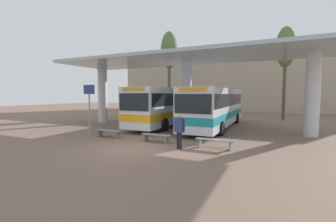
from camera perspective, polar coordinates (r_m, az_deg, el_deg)
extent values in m
plane|color=#755B4C|center=(11.73, -8.79, -9.18)|extent=(100.00, 100.00, 0.00)
cube|color=tan|center=(37.88, 15.77, 8.16)|extent=(40.00, 0.50, 10.81)
cube|color=#332D2D|center=(38.41, 15.90, 14.43)|extent=(40.00, 0.58, 2.40)
cylinder|color=silver|center=(22.62, -16.26, 4.13)|extent=(0.87, 0.87, 5.47)
cylinder|color=silver|center=(18.08, 4.60, 4.30)|extent=(0.87, 0.87, 5.47)
cylinder|color=silver|center=(17.04, 32.81, 3.64)|extent=(0.87, 0.87, 5.47)
cube|color=#9EB2BC|center=(18.31, 4.66, 13.26)|extent=(22.20, 6.78, 0.24)
cube|color=silver|center=(19.96, 0.22, 1.55)|extent=(2.65, 11.36, 2.90)
cube|color=black|center=(19.94, 0.22, 3.13)|extent=(2.68, 10.91, 0.93)
cube|color=orange|center=(20.00, 0.22, -0.32)|extent=(2.69, 11.40, 0.52)
cube|color=black|center=(14.94, -8.76, 2.26)|extent=(2.24, 0.10, 1.16)
cube|color=orange|center=(14.94, -8.79, 5.62)|extent=(1.70, 0.08, 0.22)
cylinder|color=black|center=(17.56, -8.13, -3.04)|extent=(0.30, 1.00, 1.00)
cylinder|color=black|center=(16.39, -0.93, -3.52)|extent=(0.30, 1.00, 1.00)
cylinder|color=black|center=(23.38, 0.62, -1.19)|extent=(0.30, 1.00, 1.00)
cylinder|color=black|center=(22.52, 6.29, -1.42)|extent=(0.30, 1.00, 1.00)
cube|color=silver|center=(18.90, 12.11, 1.20)|extent=(2.53, 11.98, 2.85)
cube|color=black|center=(18.88, 12.14, 2.84)|extent=(2.57, 11.51, 0.91)
cube|color=teal|center=(18.94, 12.08, -0.74)|extent=(2.57, 12.03, 0.51)
cube|color=black|center=(13.09, 6.22, 1.84)|extent=(2.25, 0.08, 1.14)
cube|color=orange|center=(13.09, 6.25, 5.59)|extent=(1.71, 0.06, 0.22)
cylinder|color=black|center=(15.82, 4.67, -3.87)|extent=(0.29, 0.97, 0.96)
cylinder|color=black|center=(15.15, 13.40, -4.33)|extent=(0.29, 0.97, 0.96)
cylinder|color=black|center=(22.47, 10.91, -1.53)|extent=(0.29, 0.97, 0.96)
cylinder|color=black|center=(22.01, 17.10, -1.76)|extent=(0.29, 0.97, 0.96)
cube|color=slate|center=(11.55, 11.78, -7.19)|extent=(1.93, 0.44, 0.04)
cube|color=slate|center=(11.80, 8.07, -8.04)|extent=(0.07, 0.37, 0.42)
cube|color=slate|center=(11.45, 15.57, -8.54)|extent=(0.07, 0.37, 0.42)
cube|color=slate|center=(12.74, -3.06, -6.03)|extent=(1.70, 0.44, 0.04)
cube|color=slate|center=(13.12, -5.68, -6.77)|extent=(0.07, 0.37, 0.42)
cube|color=slate|center=(12.48, -0.29, -7.32)|extent=(0.07, 0.37, 0.42)
cube|color=slate|center=(14.63, -14.79, -4.83)|extent=(1.77, 0.44, 0.04)
cube|color=slate|center=(15.13, -16.83, -5.46)|extent=(0.07, 0.37, 0.42)
cube|color=slate|center=(14.23, -12.58, -5.99)|extent=(0.07, 0.37, 0.42)
cylinder|color=gray|center=(15.71, -19.28, -0.91)|extent=(0.09, 0.09, 2.73)
cube|color=navy|center=(15.65, -19.43, 5.18)|extent=(0.90, 0.06, 0.60)
cylinder|color=black|center=(11.28, 2.53, -7.47)|extent=(0.14, 0.14, 0.84)
cylinder|color=black|center=(11.20, 3.23, -7.56)|extent=(0.14, 0.14, 0.84)
cube|color=navy|center=(11.11, 2.89, -3.60)|extent=(0.49, 0.32, 0.70)
sphere|color=tan|center=(11.06, 2.90, -1.30)|extent=(0.19, 0.19, 0.19)
cylinder|color=navy|center=(11.25, 1.69, -3.46)|extent=(0.10, 0.10, 0.60)
cylinder|color=navy|center=(10.97, 4.12, -3.67)|extent=(0.10, 0.10, 0.60)
cylinder|color=brown|center=(31.11, 0.29, 6.05)|extent=(0.39, 0.39, 7.39)
ellipsoid|color=#516B3D|center=(31.68, 0.29, 15.25)|extent=(2.26, 2.26, 4.98)
cylinder|color=brown|center=(26.36, 27.39, 4.85)|extent=(0.33, 0.33, 6.42)
ellipsoid|color=#516B3D|center=(26.80, 27.71, 14.19)|extent=(1.89, 1.89, 4.16)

